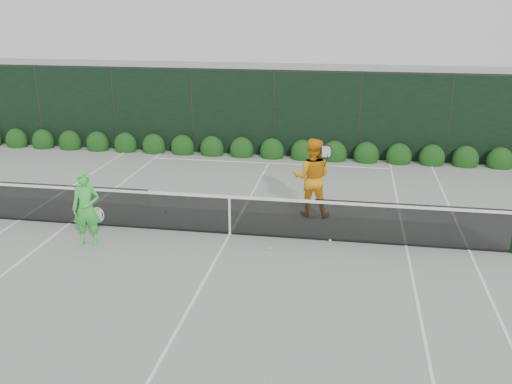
# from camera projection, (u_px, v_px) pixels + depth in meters

# --- Properties ---
(ground) EXTENTS (80.00, 80.00, 0.00)m
(ground) POSITION_uv_depth(u_px,v_px,m) (230.00, 234.00, 13.66)
(ground) COLOR gray
(ground) RESTS_ON ground
(tennis_net) EXTENTS (12.90, 0.10, 1.07)m
(tennis_net) POSITION_uv_depth(u_px,v_px,m) (229.00, 213.00, 13.50)
(tennis_net) COLOR #11331C
(tennis_net) RESTS_ON ground
(player_woman) EXTENTS (0.70, 0.53, 1.73)m
(player_woman) POSITION_uv_depth(u_px,v_px,m) (86.00, 209.00, 12.85)
(player_woman) COLOR green
(player_woman) RESTS_ON ground
(player_man) EXTENTS (1.00, 0.79, 2.04)m
(player_man) POSITION_uv_depth(u_px,v_px,m) (312.00, 178.00, 14.57)
(player_man) COLOR orange
(player_man) RESTS_ON ground
(court_lines) EXTENTS (11.03, 23.83, 0.01)m
(court_lines) POSITION_uv_depth(u_px,v_px,m) (230.00, 234.00, 13.66)
(court_lines) COLOR white
(court_lines) RESTS_ON ground
(windscreen_fence) EXTENTS (32.00, 21.07, 3.06)m
(windscreen_fence) POSITION_uv_depth(u_px,v_px,m) (198.00, 215.00, 10.65)
(windscreen_fence) COLOR black
(windscreen_fence) RESTS_ON ground
(hedge_row) EXTENTS (31.66, 0.65, 0.94)m
(hedge_row) POSITION_uv_depth(u_px,v_px,m) (272.00, 151.00, 20.27)
(hedge_row) COLOR #103B10
(hedge_row) RESTS_ON ground
(tennis_balls) EXTENTS (4.44, 1.95, 0.07)m
(tennis_balls) POSITION_uv_depth(u_px,v_px,m) (251.00, 232.00, 13.68)
(tennis_balls) COLOR #CEE633
(tennis_balls) RESTS_ON ground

